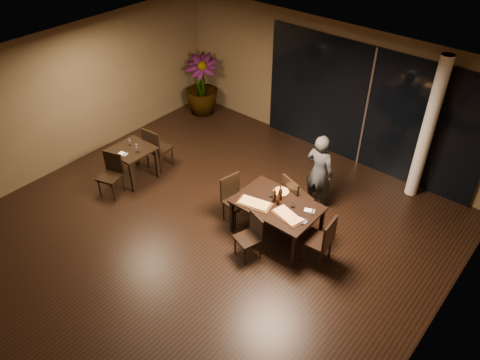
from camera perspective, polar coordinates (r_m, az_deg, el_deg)
name	(u,v)px	position (r m, az deg, el deg)	size (l,w,h in m)	color
ground	(207,234)	(8.85, -4.02, -6.54)	(8.00, 8.00, 0.00)	black
wall_back	(329,88)	(10.75, 10.84, 11.00)	(8.00, 0.10, 3.00)	brown
wall_left	(66,98)	(10.78, -20.48, 9.35)	(0.10, 8.00, 3.00)	brown
wall_right	(440,290)	(6.45, 23.23, -12.22)	(0.10, 8.00, 3.00)	brown
ceiling	(199,86)	(7.14, -5.06, 11.40)	(8.00, 8.00, 0.04)	white
window_panel	(367,109)	(10.35, 15.24, 8.35)	(5.00, 0.06, 2.70)	black
column	(427,130)	(9.62, 21.88, 5.63)	(0.24, 0.24, 3.00)	white
main_table	(277,207)	(8.39, 4.54, -3.32)	(1.50, 1.00, 0.75)	black
side_table	(132,154)	(10.09, -12.98, 3.13)	(0.80, 0.80, 0.75)	black
chair_main_far	(294,196)	(8.86, 6.64, -1.98)	(0.57, 0.57, 0.98)	black
chair_main_near	(252,234)	(8.14, 1.41, -6.60)	(0.50, 0.50, 0.85)	black
chair_main_left	(234,196)	(8.83, -0.75, -2.02)	(0.52, 0.52, 0.95)	black
chair_main_right	(322,239)	(8.07, 9.97, -7.07)	(0.49, 0.49, 0.98)	black
chair_side_far	(156,147)	(10.33, -10.25, 4.01)	(0.52, 0.52, 1.02)	black
chair_side_near	(112,172)	(9.86, -15.39, 0.98)	(0.53, 0.53, 0.91)	black
diner	(319,172)	(9.12, 9.63, 0.98)	(0.54, 0.36, 1.61)	#2C2E31
potted_plant	(201,85)	(12.41, -4.73, 11.46)	(0.85, 0.85, 1.56)	#1B4517
pizza_board_left	(255,204)	(8.31, 1.79, -2.93)	(0.61, 0.30, 0.01)	#422B15
pizza_board_right	(288,216)	(8.09, 5.82, -4.43)	(0.56, 0.28, 0.01)	#4A2D18
oblong_pizza_left	(255,203)	(8.30, 1.79, -2.84)	(0.51, 0.23, 0.02)	maroon
oblong_pizza_right	(288,216)	(8.08, 5.83, -4.34)	(0.50, 0.23, 0.02)	maroon
round_pizza	(281,192)	(8.61, 5.02, -1.43)	(0.28, 0.28, 0.01)	#C03915
bottle_a	(274,195)	(8.30, 4.21, -1.85)	(0.06, 0.06, 0.29)	black
bottle_b	(278,199)	(8.25, 4.68, -2.26)	(0.06, 0.06, 0.27)	black
bottle_c	(280,193)	(8.34, 4.95, -1.60)	(0.07, 0.07, 0.30)	black
tumbler_left	(272,195)	(8.46, 3.87, -1.84)	(0.07, 0.07, 0.08)	white
tumbler_right	(293,205)	(8.28, 6.45, -3.05)	(0.07, 0.07, 0.08)	white
napkin_near	(301,220)	(8.04, 7.50, -4.91)	(0.18, 0.10, 0.01)	white
napkin_far	(309,211)	(8.25, 8.46, -3.71)	(0.18, 0.10, 0.01)	white
wine_glass_a	(129,142)	(10.10, -13.35, 4.52)	(0.08, 0.08, 0.17)	white
wine_glass_b	(137,148)	(9.84, -12.50, 3.82)	(0.09, 0.09, 0.19)	white
side_napkin	(123,154)	(9.89, -14.09, 3.13)	(0.18, 0.11, 0.01)	white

